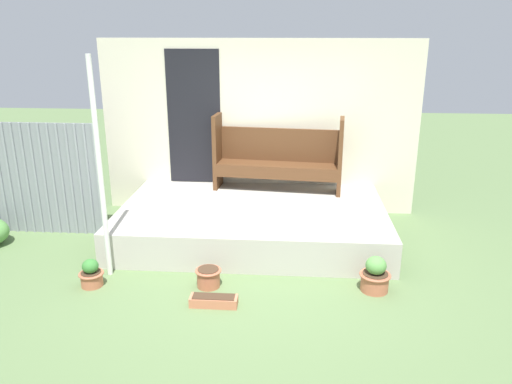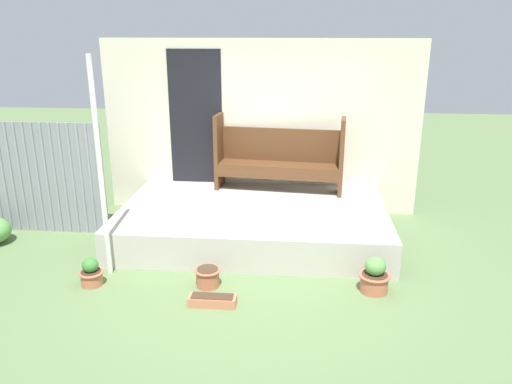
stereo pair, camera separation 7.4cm
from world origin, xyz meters
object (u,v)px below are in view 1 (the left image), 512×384
planter_box_rect (214,301)px  flower_pot_left (91,274)px  bench (278,155)px  flower_pot_middle (208,277)px  flower_pot_right (375,276)px  support_post (100,172)px

planter_box_rect → flower_pot_left: bearing=167.7°
flower_pot_left → planter_box_rect: flower_pot_left is taller
planter_box_rect → bench: bearing=77.9°
flower_pot_middle → flower_pot_right: size_ratio=0.73×
bench → flower_pot_left: size_ratio=5.92×
support_post → flower_pot_left: 1.15m
bench → flower_pot_left: (-1.98, -2.30, -0.83)m
support_post → flower_pot_right: (3.02, -0.15, -1.07)m
flower_pot_middle → flower_pot_left: bearing=-176.2°
support_post → flower_pot_right: size_ratio=6.19×
flower_pot_left → bench: bearing=49.3°
bench → flower_pot_right: bench is taller
bench → flower_pot_middle: bearing=-101.5°
bench → planter_box_rect: (-0.56, -2.61, -0.91)m
support_post → flower_pot_left: bearing=-109.2°
flower_pot_left → flower_pot_right: 3.13m
flower_pot_right → planter_box_rect: 1.77m
flower_pot_left → flower_pot_right: size_ratio=0.80×
flower_pot_right → bench: bearing=117.9°
bench → flower_pot_middle: size_ratio=6.48×
support_post → flower_pot_right: 3.21m
support_post → flower_pot_left: (-0.10, -0.29, -1.11)m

